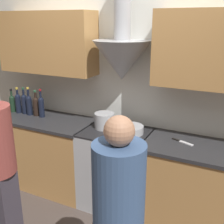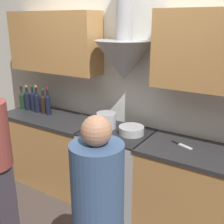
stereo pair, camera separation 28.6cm
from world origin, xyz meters
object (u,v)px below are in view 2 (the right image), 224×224
wine_bottle_0 (22,100)px  wine_bottle_5 (48,104)px  person_foreground_right (98,219)px  mixing_bowl (131,130)px  wine_bottle_3 (37,102)px  wine_bottle_2 (33,100)px  wine_bottle_4 (44,103)px  stove_range (117,169)px  wine_bottle_1 (27,100)px  stock_pot (106,120)px

wine_bottle_0 → wine_bottle_5: bearing=0.4°
wine_bottle_5 → person_foreground_right: 2.03m
wine_bottle_5 → mixing_bowl: (1.19, -0.00, -0.10)m
wine_bottle_0 → wine_bottle_3: wine_bottle_3 is taller
wine_bottle_3 → wine_bottle_0: bearing=-179.9°
wine_bottle_2 → wine_bottle_4: 0.19m
stove_range → wine_bottle_4: 1.27m
wine_bottle_3 → wine_bottle_4: wine_bottle_3 is taller
wine_bottle_1 → wine_bottle_4: bearing=2.5°
wine_bottle_2 → stock_pot: wine_bottle_2 is taller
stove_range → person_foreground_right: bearing=-64.1°
wine_bottle_1 → wine_bottle_0: bearing=-177.2°
stove_range → mixing_bowl: 0.52m
wine_bottle_1 → stock_pot: size_ratio=1.51×
wine_bottle_0 → wine_bottle_3: size_ratio=0.86×
person_foreground_right → stock_pot: bearing=121.1°
wine_bottle_3 → person_foreground_right: (1.80, -1.22, -0.20)m
stove_range → stock_pot: 0.56m
wine_bottle_4 → wine_bottle_5: wine_bottle_5 is taller
wine_bottle_0 → mixing_bowl: 1.67m
wine_bottle_3 → stock_pot: bearing=0.5°
wine_bottle_1 → wine_bottle_3: 0.19m
stove_range → wine_bottle_2: size_ratio=2.66×
mixing_bowl → wine_bottle_5: bearing=179.9°
wine_bottle_2 → stock_pot: size_ratio=1.55×
wine_bottle_2 → mixing_bowl: wine_bottle_2 is taller
stock_pot → person_foreground_right: bearing=-58.9°
wine_bottle_0 → wine_bottle_4: 0.38m
wine_bottle_5 → wine_bottle_4: bearing=171.4°
wine_bottle_2 → mixing_bowl: 1.47m
wine_bottle_4 → person_foreground_right: 2.11m
wine_bottle_2 → wine_bottle_5: bearing=-2.1°
wine_bottle_1 → mixing_bowl: (1.57, -0.00, -0.10)m
wine_bottle_5 → wine_bottle_3: bearing=-179.3°
wine_bottle_3 → wine_bottle_5: wine_bottle_3 is taller
stock_pot → person_foreground_right: (0.74, -1.23, -0.15)m
stove_range → wine_bottle_0: size_ratio=2.99×
mixing_bowl → person_foreground_right: person_foreground_right is taller
wine_bottle_1 → wine_bottle_2: 0.10m
wine_bottle_0 → wine_bottle_3: bearing=0.1°
wine_bottle_2 → wine_bottle_1: bearing=-175.1°
wine_bottle_5 → stock_pot: size_ratio=1.60×
wine_bottle_2 → wine_bottle_3: wine_bottle_3 is taller
wine_bottle_1 → wine_bottle_5: wine_bottle_5 is taller
wine_bottle_0 → wine_bottle_2: bearing=3.9°
wine_bottle_3 → wine_bottle_5: (0.19, 0.00, 0.00)m
wine_bottle_3 → person_foreground_right: 2.18m
mixing_bowl → wine_bottle_0: bearing=-180.0°
stock_pot → mixing_bowl: bearing=-1.8°
stove_range → wine_bottle_3: bearing=178.8°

